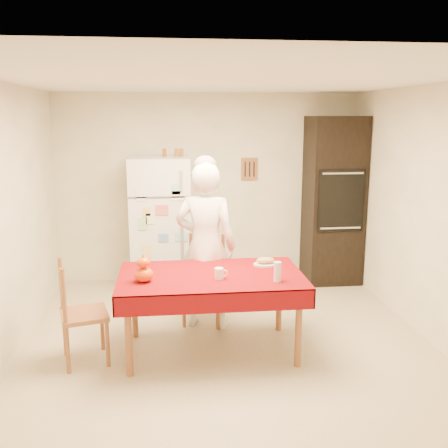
{
  "coord_description": "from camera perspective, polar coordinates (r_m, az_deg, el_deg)",
  "views": [
    {
      "loc": [
        -0.54,
        -4.4,
        2.19
      ],
      "look_at": [
        -0.02,
        0.2,
        1.19
      ],
      "focal_mm": 40.0,
      "sensor_mm": 36.0,
      "label": 1
    }
  ],
  "objects": [
    {
      "name": "dining_table",
      "position": [
        4.66,
        -1.5,
        -6.58
      ],
      "size": [
        1.7,
        1.0,
        0.76
      ],
      "color": "brown",
      "rests_on": "floor"
    },
    {
      "name": "bread_plate",
      "position": [
        4.92,
        4.76,
        -4.62
      ],
      "size": [
        0.24,
        0.24,
        0.02
      ],
      "primitive_type": "cylinder",
      "color": "silver",
      "rests_on": "dining_table"
    },
    {
      "name": "floor",
      "position": [
        4.94,
        0.55,
        -14.12
      ],
      "size": [
        4.5,
        4.5,
        0.0
      ],
      "primitive_type": "plane",
      "color": "tan",
      "rests_on": "ground"
    },
    {
      "name": "spice_jar_right",
      "position": [
        6.35,
        -4.89,
        8.14
      ],
      "size": [
        0.05,
        0.05,
        0.1
      ],
      "primitive_type": "cylinder",
      "color": "#984E1B",
      "rests_on": "refrigerator"
    },
    {
      "name": "chair_far",
      "position": [
        5.43,
        -2.18,
        -5.9
      ],
      "size": [
        0.51,
        0.5,
        0.95
      ],
      "rotation": [
        0.0,
        0.0,
        -0.28
      ],
      "color": "brown",
      "rests_on": "floor"
    },
    {
      "name": "pumpkin_upper",
      "position": [
        4.44,
        -9.21,
        -4.36
      ],
      "size": [
        0.12,
        0.12,
        0.09
      ],
      "primitive_type": "ellipsoid",
      "color": "#D33B04",
      "rests_on": "pumpkin_lower"
    },
    {
      "name": "bread_loaf",
      "position": [
        4.91,
        4.76,
        -4.17
      ],
      "size": [
        0.18,
        0.1,
        0.06
      ],
      "primitive_type": "ellipsoid",
      "color": "#A58251",
      "rests_on": "bread_plate"
    },
    {
      "name": "refrigerator",
      "position": [
        6.42,
        -7.24,
        0.02
      ],
      "size": [
        0.75,
        0.74,
        1.7
      ],
      "color": "white",
      "rests_on": "floor"
    },
    {
      "name": "oven_cabinet",
      "position": [
        6.78,
        12.37,
        2.62
      ],
      "size": [
        0.7,
        0.62,
        2.2
      ],
      "color": "black",
      "rests_on": "floor"
    },
    {
      "name": "chair_left",
      "position": [
        4.7,
        -16.51,
        -9.34
      ],
      "size": [
        0.49,
        0.51,
        0.95
      ],
      "rotation": [
        0.0,
        0.0,
        1.82
      ],
      "color": "brown",
      "rests_on": "floor"
    },
    {
      "name": "spice_jar_mid",
      "position": [
        6.35,
        -5.44,
        8.13
      ],
      "size": [
        0.05,
        0.05,
        0.1
      ],
      "primitive_type": "cylinder",
      "color": "#94561B",
      "rests_on": "refrigerator"
    },
    {
      "name": "coffee_mug",
      "position": [
        4.5,
        -0.57,
        -5.67
      ],
      "size": [
        0.08,
        0.08,
        0.1
      ],
      "primitive_type": "cylinder",
      "color": "white",
      "rests_on": "dining_table"
    },
    {
      "name": "seated_woman",
      "position": [
        5.18,
        -2.1,
        -2.54
      ],
      "size": [
        0.73,
        0.58,
        1.75
      ],
      "primitive_type": "imported",
      "rotation": [
        0.0,
        0.0,
        2.85
      ],
      "color": "white",
      "rests_on": "floor"
    },
    {
      "name": "wine_glass",
      "position": [
        4.45,
        6.14,
        -5.43
      ],
      "size": [
        0.07,
        0.07,
        0.18
      ],
      "primitive_type": "cylinder",
      "color": "silver",
      "rests_on": "dining_table"
    },
    {
      "name": "pumpkin_lower",
      "position": [
        4.47,
        -9.16,
        -5.73
      ],
      "size": [
        0.17,
        0.17,
        0.13
      ],
      "primitive_type": "ellipsoid",
      "color": "#E85205",
      "rests_on": "dining_table"
    },
    {
      "name": "spice_jar_left",
      "position": [
        6.35,
        -6.83,
        8.1
      ],
      "size": [
        0.05,
        0.05,
        0.1
      ],
      "primitive_type": "cylinder",
      "color": "brown",
      "rests_on": "refrigerator"
    },
    {
      "name": "room_shell",
      "position": [
        4.47,
        0.6,
        4.88
      ],
      "size": [
        4.02,
        4.52,
        2.51
      ],
      "color": "#EFE8C9",
      "rests_on": "ground"
    }
  ]
}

